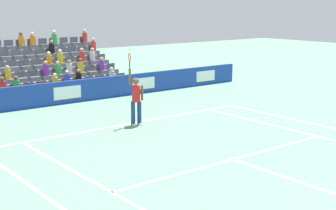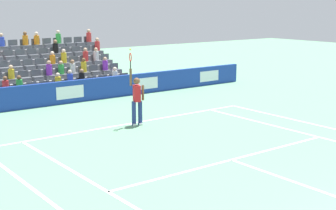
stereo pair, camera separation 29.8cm
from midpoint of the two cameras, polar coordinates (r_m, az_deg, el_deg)
name	(u,v)px [view 1 (the left image)]	position (r m, az deg, el deg)	size (l,w,h in m)	color
line_baseline	(128,124)	(18.68, -5.11, -2.18)	(10.97, 0.10, 0.01)	white
line_service	(233,159)	(14.56, 6.87, -6.23)	(8.23, 0.10, 0.01)	white
line_centre_service	(328,192)	(12.64, 17.31, -9.51)	(0.10, 6.40, 0.01)	white
line_singles_sideline_left	(122,198)	(11.79, -6.05, -10.59)	(0.10, 11.89, 0.01)	white
line_singles_sideline_right	(330,139)	(17.36, 17.63, -3.76)	(0.10, 11.89, 0.01)	white
line_centre_mark	(129,124)	(18.60, -4.94, -2.23)	(0.10, 0.20, 0.01)	white
sponsor_barrier	(66,92)	(22.81, -11.98, 1.44)	(20.99, 0.22, 1.02)	#193899
tennis_player	(136,99)	(18.26, -4.19, 0.69)	(0.51, 0.43, 2.85)	navy
stadium_stand	(34,76)	(25.97, -15.50, 3.21)	(8.06, 4.75, 3.02)	gray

